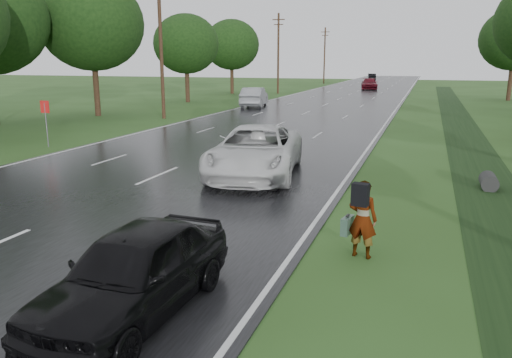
{
  "coord_description": "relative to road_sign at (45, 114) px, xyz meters",
  "views": [
    {
      "loc": [
        9.35,
        -7.99,
        4.24
      ],
      "look_at": [
        5.37,
        3.65,
        1.3
      ],
      "focal_mm": 35.0,
      "sensor_mm": 36.0,
      "label": 1
    }
  ],
  "objects": [
    {
      "name": "silver_sedan",
      "position": [
        2.7,
        23.77,
        -0.72
      ],
      "size": [
        2.77,
        5.6,
        1.77
      ],
      "primitive_type": "imported",
      "rotation": [
        0.0,
        0.0,
        3.32
      ],
      "color": "#97999F",
      "rests_on": "road"
    },
    {
      "name": "far_car_dark",
      "position": [
        6.39,
        87.97,
        -0.86
      ],
      "size": [
        2.24,
        4.68,
        1.48
      ],
      "primitive_type": "imported",
      "rotation": [
        0.0,
        0.0,
        3.3
      ],
      "color": "black",
      "rests_on": "road"
    },
    {
      "name": "pedestrian",
      "position": [
        16.68,
        -9.46,
        -0.74
      ],
      "size": [
        0.82,
        0.8,
        1.74
      ],
      "rotation": [
        0.0,
        0.0,
        2.96
      ],
      "color": "#A5998C",
      "rests_on": "ground"
    },
    {
      "name": "tree_west_d",
      "position": [
        -5.7,
        27.0,
        4.18
      ],
      "size": [
        6.6,
        6.6,
        8.8
      ],
      "color": "#312314",
      "rests_on": "ground"
    },
    {
      "name": "edge_stripe_east",
      "position": [
        15.25,
        33.0,
        -1.6
      ],
      "size": [
        0.12,
        180.0,
        0.01
      ],
      "primitive_type": "cube",
      "color": "silver",
      "rests_on": "road"
    },
    {
      "name": "edge_stripe_west",
      "position": [
        1.75,
        33.0,
        -1.6
      ],
      "size": [
        0.12,
        180.0,
        0.01
      ],
      "primitive_type": "cube",
      "color": "silver",
      "rests_on": "road"
    },
    {
      "name": "center_line",
      "position": [
        8.5,
        33.0,
        -1.6
      ],
      "size": [
        0.12,
        180.0,
        0.01
      ],
      "primitive_type": "cube",
      "color": "silver",
      "rests_on": "road"
    },
    {
      "name": "utility_pole_mid",
      "position": [
        -0.7,
        13.0,
        3.55
      ],
      "size": [
        1.6,
        0.26,
        10.0
      ],
      "color": "#312314",
      "rests_on": "ground"
    },
    {
      "name": "drainage_ditch",
      "position": [
        20.0,
        6.71,
        -1.61
      ],
      "size": [
        2.2,
        120.0,
        0.56
      ],
      "color": "black",
      "rests_on": "ground"
    },
    {
      "name": "dark_sedan",
      "position": [
        13.41,
        -13.31,
        -0.85
      ],
      "size": [
        1.93,
        4.49,
        1.51
      ],
      "primitive_type": "imported",
      "rotation": [
        0.0,
        0.0,
        -0.03
      ],
      "color": "black",
      "rests_on": "road"
    },
    {
      "name": "road",
      "position": [
        8.5,
        33.0,
        -1.62
      ],
      "size": [
        14.0,
        180.0,
        0.04
      ],
      "primitive_type": "cube",
      "color": "black",
      "rests_on": "ground"
    },
    {
      "name": "road_sign",
      "position": [
        0.0,
        0.0,
        0.0
      ],
      "size": [
        0.5,
        0.06,
        2.3
      ],
      "color": "slate",
      "rests_on": "ground"
    },
    {
      "name": "utility_pole_distant",
      "position": [
        -0.7,
        73.0,
        3.55
      ],
      "size": [
        1.6,
        0.26,
        10.0
      ],
      "color": "#312314",
      "rests_on": "ground"
    },
    {
      "name": "far_car_red",
      "position": [
        9.5,
        55.91,
        -0.8
      ],
      "size": [
        3.02,
        5.78,
        1.6
      ],
      "primitive_type": "imported",
      "rotation": [
        0.0,
        0.0,
        0.15
      ],
      "color": "maroon",
      "rests_on": "road"
    },
    {
      "name": "white_pickup",
      "position": [
        11.93,
        -2.73,
        -0.69
      ],
      "size": [
        4.0,
        6.92,
        1.81
      ],
      "primitive_type": "imported",
      "rotation": [
        0.0,
        0.0,
        0.16
      ],
      "color": "silver",
      "rests_on": "road"
    },
    {
      "name": "tree_west_f",
      "position": [
        -6.3,
        41.0,
        4.49
      ],
      "size": [
        7.0,
        7.0,
        9.29
      ],
      "color": "#312314",
      "rests_on": "ground"
    },
    {
      "name": "tree_west_c",
      "position": [
        -6.5,
        13.0,
        5.27
      ],
      "size": [
        7.8,
        7.8,
        10.43
      ],
      "color": "#312314",
      "rests_on": "ground"
    },
    {
      "name": "utility_pole_far",
      "position": [
        -0.7,
        43.0,
        3.55
      ],
      "size": [
        1.6,
        0.26,
        10.0
      ],
      "color": "#312314",
      "rests_on": "ground"
    }
  ]
}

